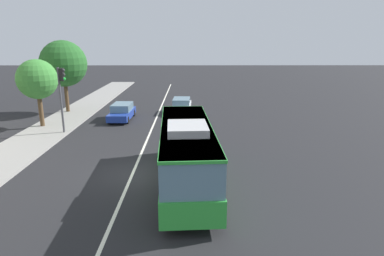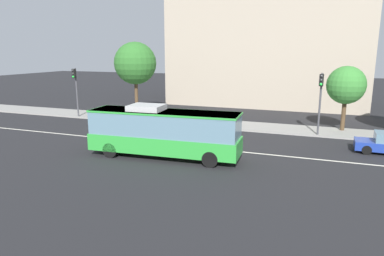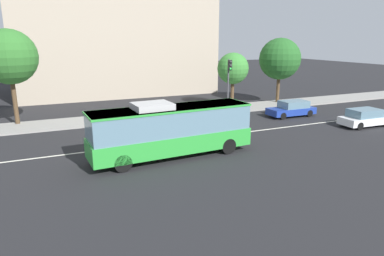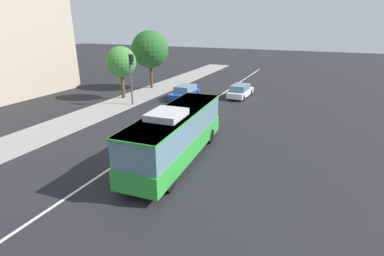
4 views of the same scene
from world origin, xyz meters
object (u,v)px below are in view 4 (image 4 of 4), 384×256
(street_tree_kerbside_left, at_px, (121,62))
(street_tree_kerbside_centre, at_px, (150,49))
(traffic_light_near_corner, at_px, (131,71))
(sedan_blue, at_px, (185,92))
(transit_bus, at_px, (176,133))
(sedan_white, at_px, (240,91))

(street_tree_kerbside_left, xyz_separation_m, street_tree_kerbside_centre, (5.85, -0.07, 0.86))
(traffic_light_near_corner, height_order, street_tree_kerbside_centre, street_tree_kerbside_centre)
(traffic_light_near_corner, bearing_deg, sedan_blue, 59.38)
(traffic_light_near_corner, distance_m, street_tree_kerbside_left, 3.39)
(transit_bus, distance_m, sedan_blue, 15.57)
(street_tree_kerbside_centre, bearing_deg, street_tree_kerbside_left, 179.35)
(sedan_white, xyz_separation_m, traffic_light_near_corner, (-7.96, 8.94, 2.84))
(transit_bus, bearing_deg, sedan_blue, 20.05)
(sedan_blue, height_order, street_tree_kerbside_left, street_tree_kerbside_left)
(street_tree_kerbside_left, distance_m, street_tree_kerbside_centre, 5.92)
(sedan_white, height_order, street_tree_kerbside_left, street_tree_kerbside_left)
(sedan_blue, distance_m, street_tree_kerbside_centre, 7.99)
(street_tree_kerbside_left, bearing_deg, sedan_white, -62.86)
(sedan_white, xyz_separation_m, sedan_blue, (-3.11, 5.47, 0.00))
(street_tree_kerbside_left, bearing_deg, traffic_light_near_corner, -126.48)
(sedan_blue, xyz_separation_m, street_tree_kerbside_centre, (3.00, 6.11, 4.18))
(sedan_white, xyz_separation_m, street_tree_kerbside_centre, (-0.11, 11.58, 4.18))
(transit_bus, relative_size, traffic_light_near_corner, 1.95)
(sedan_blue, distance_m, street_tree_kerbside_left, 7.57)
(sedan_white, xyz_separation_m, street_tree_kerbside_left, (-5.97, 11.64, 3.32))
(traffic_light_near_corner, xyz_separation_m, street_tree_kerbside_centre, (7.85, 2.63, 1.34))
(sedan_white, distance_m, street_tree_kerbside_centre, 12.31)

